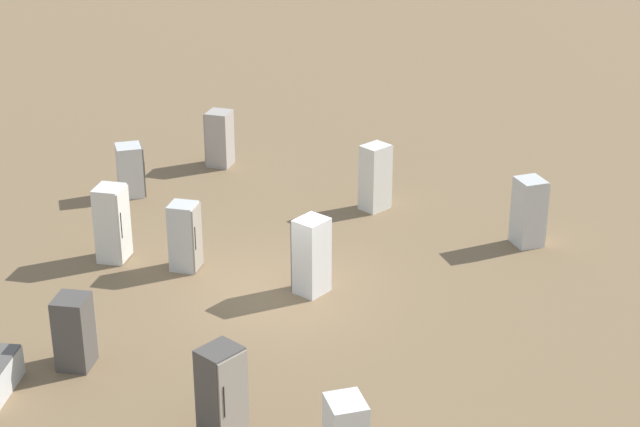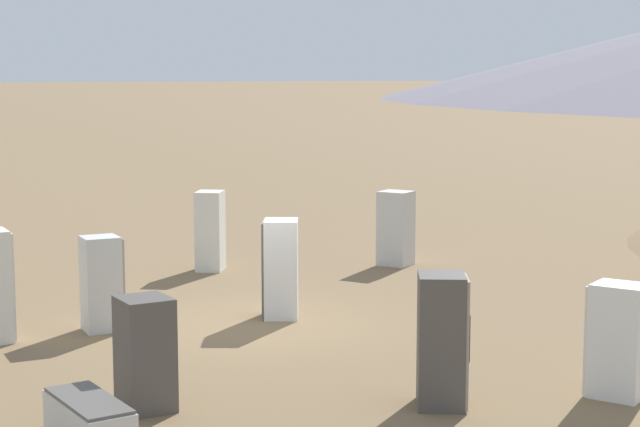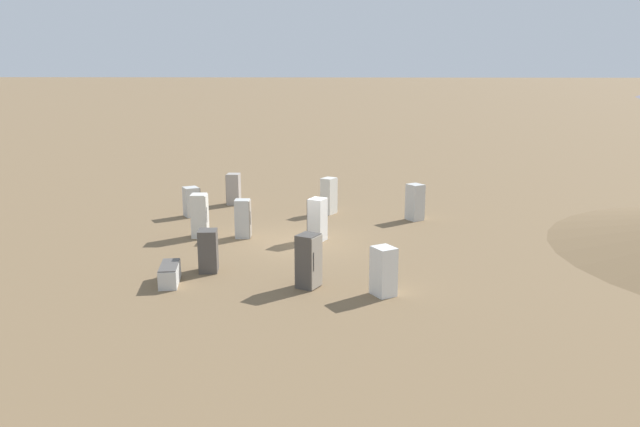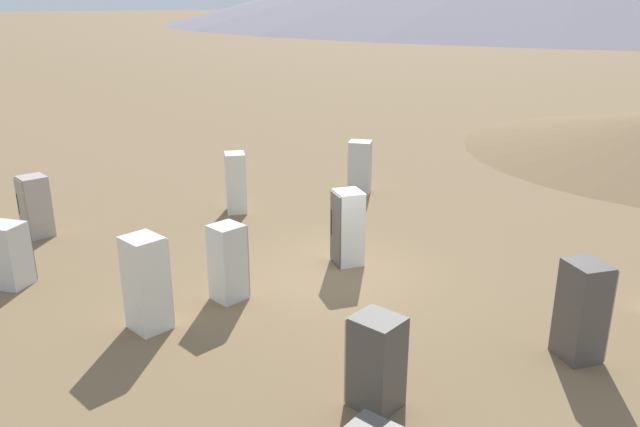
{
  "view_description": "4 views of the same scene",
  "coord_description": "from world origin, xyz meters",
  "px_view_note": "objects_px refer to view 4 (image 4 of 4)",
  "views": [
    {
      "loc": [
        -7.21,
        20.91,
        11.75
      ],
      "look_at": [
        -0.75,
        -0.7,
        1.82
      ],
      "focal_mm": 60.0,
      "sensor_mm": 36.0,
      "label": 1
    },
    {
      "loc": [
        6.36,
        18.12,
        4.58
      ],
      "look_at": [
        -1.4,
        -0.08,
        1.96
      ],
      "focal_mm": 60.0,
      "sensor_mm": 36.0,
      "label": 2
    },
    {
      "loc": [
        -2.45,
        25.7,
        7.26
      ],
      "look_at": [
        -0.81,
        0.12,
        1.29
      ],
      "focal_mm": 35.0,
      "sensor_mm": 36.0,
      "label": 3
    },
    {
      "loc": [
        9.33,
        9.98,
        6.14
      ],
      "look_at": [
        0.26,
        -0.23,
        1.51
      ],
      "focal_mm": 35.0,
      "sensor_mm": 36.0,
      "label": 4
    }
  ],
  "objects_px": {
    "discarded_fridge_5": "(582,311)",
    "discarded_fridge_8": "(376,362)",
    "discarded_fridge_0": "(35,206)",
    "discarded_fridge_1": "(228,262)",
    "discarded_fridge_4": "(360,167)",
    "discarded_fridge_3": "(348,228)",
    "discarded_fridge_6": "(236,183)",
    "discarded_fridge_10": "(147,283)",
    "discarded_fridge_7": "(9,255)"
  },
  "relations": [
    {
      "from": "discarded_fridge_5",
      "to": "discarded_fridge_8",
      "type": "height_order",
      "value": "discarded_fridge_5"
    },
    {
      "from": "discarded_fridge_0",
      "to": "discarded_fridge_1",
      "type": "distance_m",
      "value": 7.01
    },
    {
      "from": "discarded_fridge_4",
      "to": "discarded_fridge_3",
      "type": "bearing_deg",
      "value": -83.83
    },
    {
      "from": "discarded_fridge_1",
      "to": "discarded_fridge_8",
      "type": "bearing_deg",
      "value": -8.06
    },
    {
      "from": "discarded_fridge_6",
      "to": "discarded_fridge_8",
      "type": "xyz_separation_m",
      "value": [
        3.93,
        9.63,
        -0.14
      ]
    },
    {
      "from": "discarded_fridge_4",
      "to": "discarded_fridge_1",
      "type": "bearing_deg",
      "value": -99.97
    },
    {
      "from": "discarded_fridge_1",
      "to": "discarded_fridge_8",
      "type": "xyz_separation_m",
      "value": [
        0.4,
        4.75,
        -0.07
      ]
    },
    {
      "from": "discarded_fridge_5",
      "to": "discarded_fridge_6",
      "type": "bearing_deg",
      "value": -154.9
    },
    {
      "from": "discarded_fridge_3",
      "to": "discarded_fridge_8",
      "type": "distance_m",
      "value": 5.78
    },
    {
      "from": "discarded_fridge_1",
      "to": "discarded_fridge_10",
      "type": "height_order",
      "value": "discarded_fridge_10"
    },
    {
      "from": "discarded_fridge_4",
      "to": "discarded_fridge_0",
      "type": "bearing_deg",
      "value": -143.15
    },
    {
      "from": "discarded_fridge_4",
      "to": "discarded_fridge_5",
      "type": "distance_m",
      "value": 10.92
    },
    {
      "from": "discarded_fridge_3",
      "to": "discarded_fridge_10",
      "type": "distance_m",
      "value": 5.2
    },
    {
      "from": "discarded_fridge_4",
      "to": "discarded_fridge_8",
      "type": "height_order",
      "value": "discarded_fridge_4"
    },
    {
      "from": "discarded_fridge_6",
      "to": "discarded_fridge_8",
      "type": "relative_size",
      "value": 1.18
    },
    {
      "from": "discarded_fridge_0",
      "to": "discarded_fridge_10",
      "type": "distance_m",
      "value": 6.81
    },
    {
      "from": "discarded_fridge_4",
      "to": "discarded_fridge_8",
      "type": "bearing_deg",
      "value": -79.76
    },
    {
      "from": "discarded_fridge_5",
      "to": "discarded_fridge_10",
      "type": "height_order",
      "value": "discarded_fridge_10"
    },
    {
      "from": "discarded_fridge_7",
      "to": "discarded_fridge_6",
      "type": "bearing_deg",
      "value": 66.24
    },
    {
      "from": "discarded_fridge_7",
      "to": "discarded_fridge_10",
      "type": "height_order",
      "value": "discarded_fridge_10"
    },
    {
      "from": "discarded_fridge_0",
      "to": "discarded_fridge_7",
      "type": "xyz_separation_m",
      "value": [
        1.54,
        2.92,
        -0.11
      ]
    },
    {
      "from": "discarded_fridge_6",
      "to": "discarded_fridge_8",
      "type": "bearing_deg",
      "value": -82.1
    },
    {
      "from": "discarded_fridge_0",
      "to": "discarded_fridge_8",
      "type": "distance_m",
      "value": 11.6
    },
    {
      "from": "discarded_fridge_0",
      "to": "discarded_fridge_4",
      "type": "relative_size",
      "value": 0.96
    },
    {
      "from": "discarded_fridge_4",
      "to": "discarded_fridge_10",
      "type": "xyz_separation_m",
      "value": [
        9.72,
        3.83,
        0.07
      ]
    },
    {
      "from": "discarded_fridge_0",
      "to": "discarded_fridge_10",
      "type": "bearing_deg",
      "value": 179.17
    },
    {
      "from": "discarded_fridge_1",
      "to": "discarded_fridge_8",
      "type": "distance_m",
      "value": 4.76
    },
    {
      "from": "discarded_fridge_4",
      "to": "discarded_fridge_10",
      "type": "relative_size",
      "value": 0.92
    },
    {
      "from": "discarded_fridge_0",
      "to": "discarded_fridge_6",
      "type": "xyz_separation_m",
      "value": [
        -5.32,
        1.89,
        0.08
      ]
    },
    {
      "from": "discarded_fridge_3",
      "to": "discarded_fridge_5",
      "type": "relative_size",
      "value": 1.0
    },
    {
      "from": "discarded_fridge_5",
      "to": "discarded_fridge_7",
      "type": "relative_size",
      "value": 1.25
    },
    {
      "from": "discarded_fridge_5",
      "to": "discarded_fridge_8",
      "type": "relative_size",
      "value": 1.18
    },
    {
      "from": "discarded_fridge_5",
      "to": "discarded_fridge_6",
      "type": "xyz_separation_m",
      "value": [
        -0.13,
        -11.08,
        0.0
      ]
    },
    {
      "from": "discarded_fridge_4",
      "to": "discarded_fridge_10",
      "type": "height_order",
      "value": "discarded_fridge_10"
    },
    {
      "from": "discarded_fridge_4",
      "to": "discarded_fridge_5",
      "type": "bearing_deg",
      "value": -59.71
    },
    {
      "from": "discarded_fridge_4",
      "to": "discarded_fridge_6",
      "type": "bearing_deg",
      "value": -140.18
    },
    {
      "from": "discarded_fridge_7",
      "to": "discarded_fridge_3",
      "type": "bearing_deg",
      "value": 25.61
    },
    {
      "from": "discarded_fridge_1",
      "to": "discarded_fridge_7",
      "type": "height_order",
      "value": "discarded_fridge_1"
    },
    {
      "from": "discarded_fridge_1",
      "to": "discarded_fridge_7",
      "type": "relative_size",
      "value": 1.15
    },
    {
      "from": "discarded_fridge_7",
      "to": "discarded_fridge_5",
      "type": "bearing_deg",
      "value": 1.49
    },
    {
      "from": "discarded_fridge_8",
      "to": "discarded_fridge_7",
      "type": "bearing_deg",
      "value": 101.61
    },
    {
      "from": "discarded_fridge_0",
      "to": "discarded_fridge_5",
      "type": "relative_size",
      "value": 0.92
    },
    {
      "from": "discarded_fridge_10",
      "to": "discarded_fridge_1",
      "type": "bearing_deg",
      "value": 86.88
    },
    {
      "from": "discarded_fridge_3",
      "to": "discarded_fridge_5",
      "type": "distance_m",
      "value": 5.91
    },
    {
      "from": "discarded_fridge_6",
      "to": "discarded_fridge_10",
      "type": "height_order",
      "value": "discarded_fridge_10"
    },
    {
      "from": "discarded_fridge_0",
      "to": "discarded_fridge_6",
      "type": "distance_m",
      "value": 5.64
    },
    {
      "from": "discarded_fridge_3",
      "to": "discarded_fridge_5",
      "type": "xyz_separation_m",
      "value": [
        -0.11,
        5.91,
        -0.0
      ]
    },
    {
      "from": "discarded_fridge_10",
      "to": "discarded_fridge_3",
      "type": "bearing_deg",
      "value": 83.01
    },
    {
      "from": "discarded_fridge_8",
      "to": "discarded_fridge_10",
      "type": "bearing_deg",
      "value": 100.6
    },
    {
      "from": "discarded_fridge_7",
      "to": "discarded_fridge_8",
      "type": "xyz_separation_m",
      "value": [
        -2.92,
        8.6,
        0.04
      ]
    }
  ]
}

